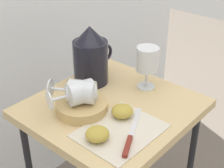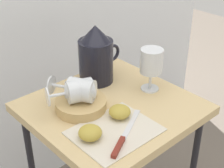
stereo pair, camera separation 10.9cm
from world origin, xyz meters
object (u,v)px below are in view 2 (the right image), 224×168
table (112,124)px  basket_tray (81,105)px  wine_glass_tipped_far (78,91)px  pitcher (96,59)px  apple_half_right (120,112)px  knife (123,139)px  apple_half_left (90,133)px  wine_glass_tipped_near (80,90)px  wine_glass_upright (151,63)px

table → basket_tray: size_ratio=4.36×
table → wine_glass_tipped_far: wine_glass_tipped_far is taller
pitcher → apple_half_right: pitcher is taller
apple_half_right → knife: apple_half_right is taller
apple_half_left → knife: size_ratio=0.31×
basket_tray → pitcher: pitcher is taller
wine_glass_tipped_near → apple_half_right: size_ratio=2.36×
table → pitcher: size_ratio=3.32×
wine_glass_tipped_far → knife: wine_glass_tipped_far is taller
wine_glass_tipped_far → apple_half_right: bearing=-61.0°
pitcher → apple_half_left: 0.35m
table → wine_glass_tipped_near: wine_glass_tipped_near is taller
apple_half_right → knife: bearing=-129.0°
pitcher → wine_glass_upright: pitcher is taller
table → apple_half_right: size_ratio=10.57×
basket_tray → wine_glass_tipped_near: wine_glass_tipped_near is taller
apple_half_right → table: bearing=66.0°
table → wine_glass_tipped_near: size_ratio=4.49×
basket_tray → knife: size_ratio=0.76×
wine_glass_upright → apple_half_left: bearing=-167.6°
apple_half_left → pitcher: bearing=46.8°
wine_glass_tipped_near → apple_half_right: 0.14m
table → wine_glass_tipped_near: bearing=149.4°
basket_tray → knife: bearing=-93.3°
pitcher → wine_glass_tipped_far: (-0.17, -0.11, -0.02)m
wine_glass_tipped_near → knife: bearing=-93.4°
apple_half_left → knife: apple_half_left is taller
wine_glass_upright → apple_half_right: bearing=-164.8°
table → knife: bearing=-123.0°
wine_glass_tipped_near → wine_glass_tipped_far: 0.01m
basket_tray → wine_glass_upright: size_ratio=1.07×
table → pitcher: pitcher is taller
basket_tray → wine_glass_upright: 0.28m
wine_glass_tipped_far → wine_glass_tipped_near: bearing=21.6°
pitcher → wine_glass_tipped_near: bearing=-145.8°
basket_tray → pitcher: 0.21m
wine_glass_tipped_near → apple_half_right: bearing=-64.2°
knife → table: bearing=57.0°
pitcher → wine_glass_tipped_far: pitcher is taller
table → apple_half_left: (-0.16, -0.09, 0.10)m
pitcher → wine_glass_tipped_near: 0.19m
pitcher → wine_glass_tipped_far: 0.20m
table → apple_half_left: apple_half_left is taller
basket_tray → table: bearing=-28.6°
pitcher → apple_half_left: (-0.23, -0.25, -0.06)m
wine_glass_tipped_near → wine_glass_upright: bearing=-14.7°
knife → pitcher: bearing=61.7°
basket_tray → wine_glass_tipped_far: 0.05m
table → pitcher: bearing=66.7°
wine_glass_tipped_far → knife: (-0.01, -0.21, -0.06)m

